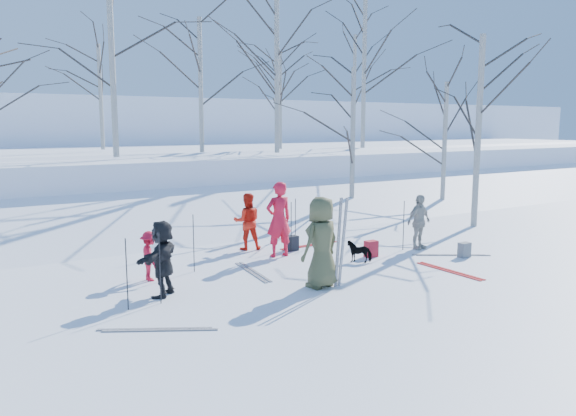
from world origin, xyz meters
TOP-DOWN VIEW (x-y plane):
  - ground at (0.00, 0.00)m, footprint 120.00×120.00m
  - snow_ramp at (0.00, 7.00)m, footprint 70.00×9.49m
  - snow_plateau at (0.00, 17.00)m, footprint 70.00×18.00m
  - far_hill at (0.00, 38.00)m, footprint 90.00×30.00m
  - skier_olive_center at (-0.72, -0.97)m, footprint 1.04×0.78m
  - skier_red_north at (-0.06, 1.86)m, footprint 0.73×0.50m
  - skier_redor_behind at (-0.36, 3.00)m, footprint 0.91×0.82m
  - skier_red_seated at (-3.59, 1.41)m, footprint 0.46×0.73m
  - skier_cream_east at (3.61, 0.58)m, footprint 0.91×0.46m
  - skier_grey_west at (-3.73, 0.20)m, footprint 1.31×1.31m
  - dog at (1.34, 0.31)m, footprint 0.64×0.63m
  - upright_ski_left at (-0.44, -1.18)m, footprint 0.09×0.16m
  - upright_ski_right at (-0.35, -1.21)m, footprint 0.11×0.23m
  - ski_pair_a at (1.33, 2.49)m, footprint 0.44×1.92m
  - ski_pair_b at (-4.46, -1.57)m, footprint 1.82×2.07m
  - ski_pair_c at (-1.38, 0.82)m, footprint 0.66×1.95m
  - ski_pair_d at (3.79, -0.43)m, footprint 1.92×2.08m
  - ski_pair_e at (2.53, -1.52)m, footprint 0.23×1.90m
  - ski_pole_a at (0.48, 2.12)m, footprint 0.02×0.02m
  - ski_pole_b at (3.18, 0.71)m, footprint 0.02×0.02m
  - ski_pole_c at (0.95, 2.64)m, footprint 0.02×0.02m
  - ski_pole_d at (-3.94, -0.25)m, footprint 0.02×0.02m
  - ski_pole_e at (-2.50, 1.59)m, footprint 0.02×0.02m
  - ski_pole_f at (-4.58, -0.29)m, footprint 0.02×0.02m
  - ski_pole_g at (-3.88, -0.08)m, footprint 0.02×0.02m
  - backpack_red at (1.92, 0.54)m, footprint 0.32×0.22m
  - backpack_grey at (3.92, -0.74)m, footprint 0.30×0.20m
  - backpack_dark at (0.57, 2.24)m, footprint 0.34×0.24m
  - birch_plateau_a at (10.68, 11.60)m, footprint 5.86×5.86m
  - birch_plateau_d at (2.17, 11.83)m, footprint 4.45×4.45m
  - birch_plateau_e at (4.66, 9.83)m, footprint 5.17×5.17m
  - birch_plateau_g at (-0.76, 16.57)m, footprint 3.94×3.94m
  - birch_plateau_h at (-1.84, 10.29)m, footprint 5.49×5.49m
  - birch_plateau_i at (6.57, 12.74)m, footprint 3.77×3.77m
  - birch_plateau_j at (12.53, 14.66)m, footprint 4.81×4.81m
  - birch_plateau_k at (6.84, 13.35)m, footprint 3.88×3.88m
  - birch_edge_b at (7.69, 2.10)m, footprint 4.95×4.95m
  - birch_edge_c at (9.72, 5.38)m, footprint 4.11×4.11m
  - birch_edge_e at (5.77, 6.22)m, footprint 4.39×4.39m

SIDE VIEW (x-z plane):
  - ground at x=0.00m, z-range 0.00..0.00m
  - ski_pair_a at x=1.33m, z-range 0.00..0.02m
  - ski_pair_b at x=-4.46m, z-range 0.00..0.02m
  - ski_pair_c at x=-1.38m, z-range 0.00..0.02m
  - ski_pair_d at x=3.79m, z-range 0.00..0.02m
  - ski_pair_e at x=2.53m, z-range 0.00..0.02m
  - snow_ramp at x=0.00m, z-range -1.91..2.21m
  - backpack_grey at x=3.92m, z-range 0.00..0.38m
  - backpack_dark at x=0.57m, z-range 0.00..0.40m
  - backpack_red at x=1.92m, z-range 0.00..0.42m
  - dog at x=1.34m, z-range 0.00..0.52m
  - skier_red_seated at x=-3.59m, z-range 0.00..1.09m
  - ski_pole_a at x=0.48m, z-range 0.00..1.34m
  - ski_pole_b at x=3.18m, z-range 0.00..1.34m
  - ski_pole_c at x=0.95m, z-range 0.00..1.34m
  - ski_pole_d at x=-3.94m, z-range 0.00..1.34m
  - ski_pole_e at x=-2.50m, z-range 0.00..1.34m
  - ski_pole_f at x=-4.58m, z-range 0.00..1.34m
  - ski_pole_g at x=-3.88m, z-range 0.00..1.34m
  - skier_cream_east at x=3.61m, z-range 0.00..1.49m
  - skier_grey_west at x=-3.73m, z-range 0.00..1.52m
  - skier_redor_behind at x=-0.36m, z-range 0.00..1.54m
  - upright_ski_left at x=-0.44m, z-range 0.00..1.90m
  - upright_ski_right at x=-0.35m, z-range 0.00..1.90m
  - skier_olive_center at x=-0.72m, z-range 0.00..1.91m
  - skier_red_north at x=-0.06m, z-range 0.00..1.93m
  - snow_plateau at x=0.00m, z-range -0.10..2.10m
  - far_hill at x=0.00m, z-range -1.00..5.00m
  - birch_edge_c at x=9.72m, z-range 0.00..5.01m
  - birch_edge_e at x=5.77m, z-range 0.00..5.42m
  - birch_edge_b at x=7.69m, z-range 0.00..6.21m
  - birch_plateau_i at x=6.57m, z-range 2.20..6.73m
  - birch_plateau_k at x=6.84m, z-range 2.20..6.89m
  - birch_plateau_g at x=-0.76m, z-range 2.20..6.97m
  - birch_plateau_d at x=2.17m, z-range 2.20..7.71m
  - birch_plateau_j at x=12.53m, z-range 2.20..8.21m
  - birch_plateau_e at x=4.66m, z-range 2.20..8.73m
  - birch_plateau_h at x=-1.84m, z-range 2.20..9.19m
  - birch_plateau_a at x=10.68m, z-range 2.20..9.71m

